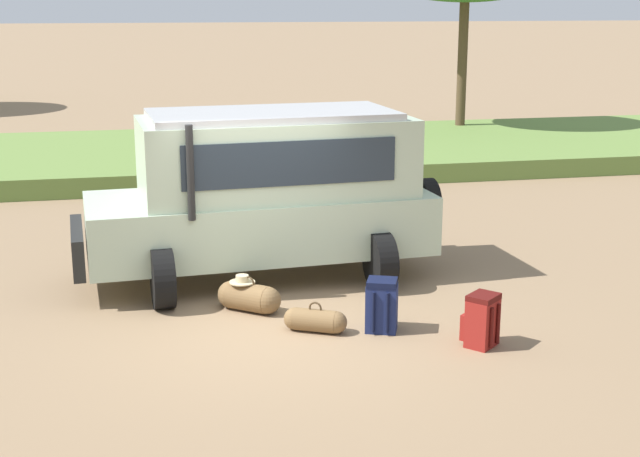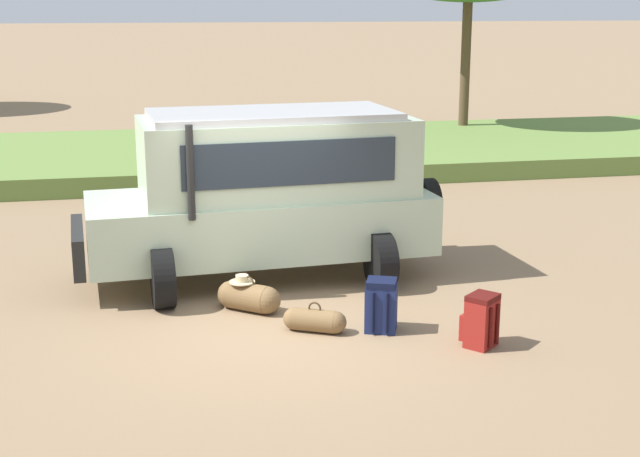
% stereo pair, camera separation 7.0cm
% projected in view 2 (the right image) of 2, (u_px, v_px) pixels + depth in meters
% --- Properties ---
extents(ground_plane, '(320.00, 320.00, 0.00)m').
position_uv_depth(ground_plane, '(273.00, 328.00, 11.07)').
color(ground_plane, '#8C7051').
extents(grass_bank, '(120.00, 7.00, 0.44)m').
position_uv_depth(grass_bank, '(201.00, 156.00, 22.08)').
color(grass_bank, olive).
rests_on(grass_bank, ground_plane).
extents(safari_vehicle, '(5.41, 2.95, 2.44)m').
position_uv_depth(safari_vehicle, '(267.00, 190.00, 12.83)').
color(safari_vehicle, '#B2C6A8').
rests_on(safari_vehicle, ground_plane).
extents(backpack_beside_front_wheel, '(0.48, 0.49, 0.64)m').
position_uv_depth(backpack_beside_front_wheel, '(481.00, 321.00, 10.42)').
color(backpack_beside_front_wheel, maroon).
rests_on(backpack_beside_front_wheel, ground_plane).
extents(backpack_cluster_center, '(0.46, 0.49, 0.66)m').
position_uv_depth(backpack_cluster_center, '(381.00, 306.00, 10.91)').
color(backpack_cluster_center, navy).
rests_on(backpack_cluster_center, ground_plane).
extents(duffel_bag_low_black_case, '(0.79, 0.70, 0.47)m').
position_uv_depth(duffel_bag_low_black_case, '(249.00, 297.00, 11.65)').
color(duffel_bag_low_black_case, brown).
rests_on(duffel_bag_low_black_case, ground_plane).
extents(duffel_bag_soft_canvas, '(0.74, 0.52, 0.38)m').
position_uv_depth(duffel_bag_soft_canvas, '(315.00, 320.00, 10.92)').
color(duffel_bag_soft_canvas, brown).
rests_on(duffel_bag_soft_canvas, ground_plane).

